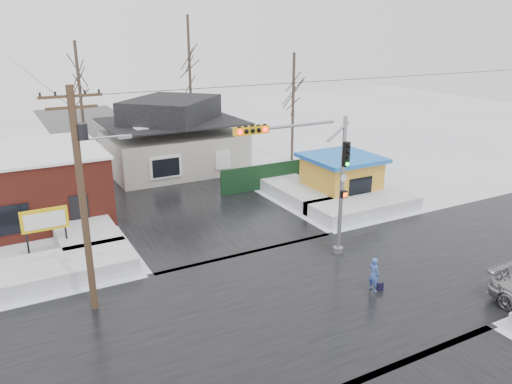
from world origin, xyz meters
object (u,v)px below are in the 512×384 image
utility_pole (83,189)px  marquee_sign (45,221)px  traffic_signal (316,171)px  kiosk (341,176)px  pedestrian (374,275)px

utility_pole → marquee_sign: bearing=100.1°
traffic_signal → marquee_sign: size_ratio=2.75×
traffic_signal → kiosk: bearing=44.8°
traffic_signal → marquee_sign: traffic_signal is taller
traffic_signal → utility_pole: size_ratio=0.78×
marquee_sign → kiosk: kiosk is taller
marquee_sign → kiosk: 18.51m
marquee_sign → kiosk: bearing=1.6°
marquee_sign → kiosk: size_ratio=0.55×
traffic_signal → pedestrian: (0.52, -3.81, -3.76)m
utility_pole → pedestrian: 12.49m
traffic_signal → kiosk: 10.43m
utility_pole → pedestrian: utility_pole is taller
marquee_sign → utility_pole: bearing=-79.9°
utility_pole → kiosk: (17.43, 6.49, -3.65)m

